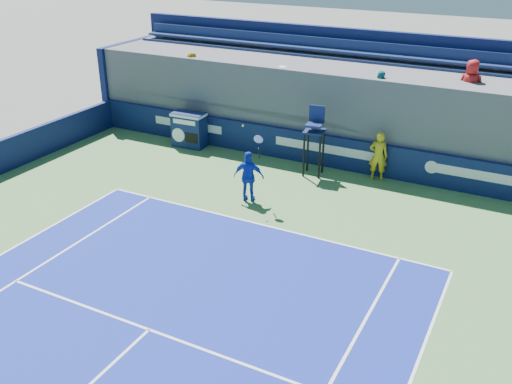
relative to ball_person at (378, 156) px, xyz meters
The scene contains 6 objects.
ball_person is the anchor object (origin of this frame).
back_hoarding 2.07m from the ball_person, behind, with size 20.40×0.21×1.20m.
match_clock 7.66m from the ball_person, behind, with size 1.35×0.79×1.40m.
umpire_chair 2.32m from the ball_person, 164.58° to the right, with size 0.80×0.80×2.48m.
tennis_player 4.77m from the ball_person, 131.57° to the right, with size 1.05×0.65×2.57m.
stadium_seating 3.27m from the ball_person, 130.33° to the left, with size 21.00×4.05×4.40m.
Camera 1 is at (6.73, -1.45, 8.04)m, focal length 40.00 mm.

